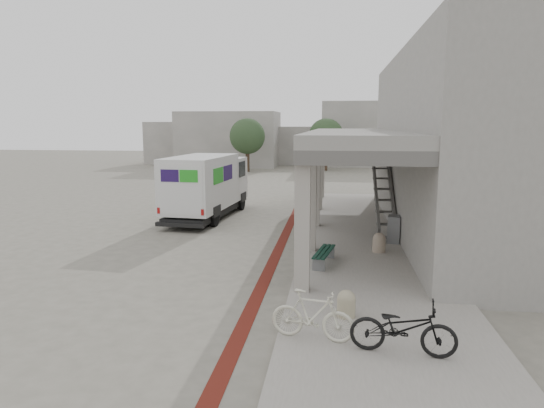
# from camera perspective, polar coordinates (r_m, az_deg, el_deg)

# --- Properties ---
(ground) EXTENTS (120.00, 120.00, 0.00)m
(ground) POSITION_cam_1_polar(r_m,az_deg,el_deg) (16.13, -3.13, -6.03)
(ground) COLOR #666257
(ground) RESTS_ON ground
(bike_lane_stripe) EXTENTS (0.35, 40.00, 0.01)m
(bike_lane_stripe) POSITION_cam_1_polar(r_m,az_deg,el_deg) (17.90, 1.20, -4.44)
(bike_lane_stripe) COLOR #581911
(bike_lane_stripe) RESTS_ON ground
(sidewalk) EXTENTS (4.40, 28.00, 0.12)m
(sidewalk) POSITION_cam_1_polar(r_m,az_deg,el_deg) (15.89, 11.28, -6.21)
(sidewalk) COLOR gray
(sidewalk) RESTS_ON ground
(transit_building) EXTENTS (7.60, 17.00, 7.00)m
(transit_building) POSITION_cam_1_polar(r_m,az_deg,el_deg) (20.19, 18.84, 6.39)
(transit_building) COLOR gray
(transit_building) RESTS_ON ground
(distant_backdrop) EXTENTS (28.00, 10.00, 6.50)m
(distant_backdrop) POSITION_cam_1_polar(r_m,az_deg,el_deg) (51.51, 1.05, 7.64)
(distant_backdrop) COLOR gray
(distant_backdrop) RESTS_ON ground
(tree_left) EXTENTS (3.20, 3.20, 4.80)m
(tree_left) POSITION_cam_1_polar(r_m,az_deg,el_deg) (44.00, -2.92, 7.95)
(tree_left) COLOR #38281C
(tree_left) RESTS_ON ground
(tree_mid) EXTENTS (3.20, 3.20, 4.80)m
(tree_mid) POSITION_cam_1_polar(r_m,az_deg,el_deg) (45.30, 6.37, 7.95)
(tree_mid) COLOR #38281C
(tree_mid) RESTS_ON ground
(tree_right) EXTENTS (3.20, 3.20, 4.80)m
(tree_right) POSITION_cam_1_polar(r_m,az_deg,el_deg) (44.86, 16.71, 7.60)
(tree_right) COLOR #38281C
(tree_right) RESTS_ON ground
(fedex_truck) EXTENTS (2.67, 6.93, 2.89)m
(fedex_truck) POSITION_cam_1_polar(r_m,az_deg,el_deg) (22.43, -7.63, 2.28)
(fedex_truck) COLOR black
(fedex_truck) RESTS_ON ground
(bench) EXTENTS (0.68, 1.78, 0.41)m
(bench) POSITION_cam_1_polar(r_m,az_deg,el_deg) (14.71, 6.13, -5.93)
(bench) COLOR slate
(bench) RESTS_ON sidewalk
(bollard_near) EXTENTS (0.40, 0.40, 0.60)m
(bollard_near) POSITION_cam_1_polar(r_m,az_deg,el_deg) (10.90, 8.73, -11.48)
(bollard_near) COLOR gray
(bollard_near) RESTS_ON sidewalk
(bollard_far) EXTENTS (0.43, 0.43, 0.64)m
(bollard_far) POSITION_cam_1_polar(r_m,az_deg,el_deg) (16.37, 12.48, -4.42)
(bollard_far) COLOR gray
(bollard_far) RESTS_ON sidewalk
(utility_cabinet) EXTENTS (0.52, 0.64, 0.96)m
(utility_cabinet) POSITION_cam_1_polar(r_m,az_deg,el_deg) (17.74, 14.16, -2.88)
(utility_cabinet) COLOR slate
(utility_cabinet) RESTS_ON sidewalk
(bicycle_black) EXTENTS (1.99, 0.91, 1.01)m
(bicycle_black) POSITION_cam_1_polar(r_m,az_deg,el_deg) (9.40, 15.15, -13.89)
(bicycle_black) COLOR black
(bicycle_black) RESTS_ON sidewalk
(bicycle_cream) EXTENTS (1.72, 0.78, 1.00)m
(bicycle_cream) POSITION_cam_1_polar(r_m,az_deg,el_deg) (9.68, 4.79, -12.89)
(bicycle_cream) COLOR beige
(bicycle_cream) RESTS_ON sidewalk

